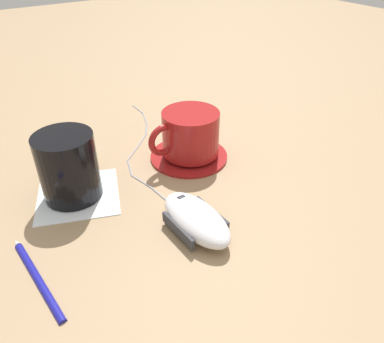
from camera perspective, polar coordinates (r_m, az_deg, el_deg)
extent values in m
plane|color=#9E7F5B|center=(0.54, -7.93, -3.65)|extent=(3.00, 3.00, 0.00)
cylinder|color=maroon|center=(0.62, -0.48, 2.56)|extent=(0.13, 0.13, 0.01)
cylinder|color=maroon|center=(0.60, -0.20, 5.90)|extent=(0.09, 0.09, 0.07)
torus|color=maroon|center=(0.58, -4.36, 4.80)|extent=(0.01, 0.05, 0.05)
ellipsoid|color=silver|center=(0.47, 0.63, -7.22)|extent=(0.12, 0.06, 0.03)
cylinder|color=#38383D|center=(0.49, -1.62, -4.36)|extent=(0.01, 0.01, 0.01)
cube|color=#38383D|center=(0.47, -1.93, -8.81)|extent=(0.07, 0.01, 0.01)
cube|color=#38383D|center=(0.49, 3.06, -6.43)|extent=(0.07, 0.01, 0.01)
cylinder|color=gray|center=(0.54, -4.88, -3.52)|extent=(0.05, 0.01, 0.00)
cylinder|color=gray|center=(0.57, -7.74, -1.43)|extent=(0.05, 0.01, 0.00)
cylinder|color=gray|center=(0.60, -9.50, 0.66)|extent=(0.04, 0.02, 0.00)
cylinder|color=gray|center=(0.64, -9.00, 2.84)|extent=(0.03, 0.04, 0.00)
cylinder|color=gray|center=(0.68, -7.63, 4.81)|extent=(0.03, 0.03, 0.00)
cylinder|color=gray|center=(0.71, -6.99, 6.59)|extent=(0.04, 0.03, 0.00)
cylinder|color=gray|center=(0.76, -7.22, 8.16)|extent=(0.04, 0.02, 0.00)
cylinder|color=gray|center=(0.79, -8.27, 9.43)|extent=(0.05, 0.00, 0.00)
sphere|color=gray|center=(0.52, -3.47, -4.72)|extent=(0.00, 0.00, 0.00)
sphere|color=gray|center=(0.55, -6.22, -2.38)|extent=(0.00, 0.00, 0.00)
sphere|color=gray|center=(0.58, -9.18, -0.53)|extent=(0.00, 0.00, 0.00)
sphere|color=gray|center=(0.62, -9.79, 1.78)|extent=(0.00, 0.00, 0.00)
sphere|color=gray|center=(0.66, -8.25, 3.84)|extent=(0.00, 0.00, 0.00)
sphere|color=gray|center=(0.69, -7.06, 5.72)|extent=(0.00, 0.00, 0.00)
sphere|color=gray|center=(0.73, -6.92, 7.41)|extent=(0.00, 0.00, 0.00)
sphere|color=gray|center=(0.78, -7.49, 8.87)|extent=(0.00, 0.00, 0.00)
sphere|color=gray|center=(0.81, -9.02, 9.97)|extent=(0.00, 0.00, 0.00)
cube|color=white|center=(0.56, -16.95, -3.42)|extent=(0.15, 0.15, 0.00)
cylinder|color=black|center=(0.54, -18.34, 0.73)|extent=(0.08, 0.08, 0.09)
cylinder|color=navy|center=(0.46, -22.43, -14.80)|extent=(0.13, 0.02, 0.01)
cone|color=silver|center=(0.51, -25.21, -9.61)|extent=(0.01, 0.01, 0.01)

